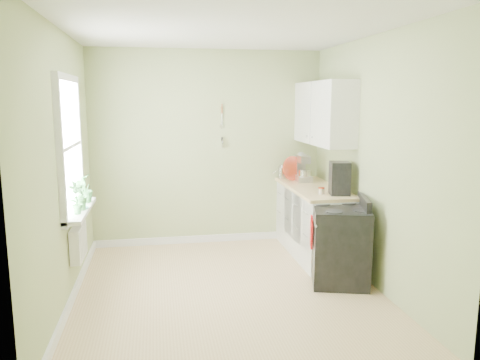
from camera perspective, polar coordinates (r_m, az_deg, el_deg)
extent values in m
cube|color=tan|center=(5.15, -1.51, -13.46)|extent=(3.20, 3.60, 0.02)
cube|color=white|center=(4.78, -1.66, 18.06)|extent=(3.20, 3.60, 0.02)
cube|color=#ACB87D|center=(6.56, -3.96, 3.87)|extent=(3.20, 0.02, 2.70)
cube|color=#ACB87D|center=(4.81, -20.90, 1.12)|extent=(0.02, 3.60, 2.70)
cube|color=#ACB87D|center=(5.26, 16.04, 2.07)|extent=(0.02, 3.60, 2.70)
cube|color=white|center=(6.23, 9.01, -5.11)|extent=(0.60, 1.60, 0.87)
cube|color=beige|center=(6.12, 9.03, -1.00)|extent=(0.64, 1.60, 0.04)
cube|color=white|center=(6.16, 10.16, 8.03)|extent=(0.35, 1.40, 0.80)
cube|color=white|center=(5.08, -20.20, 3.86)|extent=(0.02, 1.00, 1.30)
cube|color=white|center=(5.06, -20.44, 11.61)|extent=(0.06, 1.14, 0.07)
cube|color=white|center=(5.18, -19.54, -3.68)|extent=(0.06, 1.14, 0.07)
cube|color=white|center=(5.07, -19.98, 3.87)|extent=(0.04, 1.00, 0.04)
cube|color=white|center=(5.17, -18.90, -3.51)|extent=(0.18, 1.14, 0.04)
cube|color=white|center=(5.21, -19.11, -7.17)|extent=(0.12, 0.50, 0.35)
cylinder|color=beige|center=(6.52, -2.22, 8.52)|extent=(0.02, 0.02, 0.10)
cylinder|color=silver|center=(6.53, -2.21, 7.47)|extent=(0.01, 0.01, 0.16)
cylinder|color=silver|center=(6.55, -2.19, 4.49)|extent=(0.01, 0.14, 0.14)
cube|color=black|center=(5.37, 12.09, -7.89)|extent=(0.76, 0.83, 0.82)
cube|color=black|center=(5.26, 12.25, -3.48)|extent=(0.76, 0.83, 0.03)
cube|color=black|center=(5.35, 14.90, -2.59)|extent=(0.24, 0.68, 0.13)
cylinder|color=#B2B2B7|center=(5.18, 9.08, -4.79)|extent=(0.18, 0.55, 0.02)
cube|color=red|center=(5.31, 8.70, -6.27)|extent=(0.07, 0.20, 0.35)
cube|color=#B2B2B7|center=(6.51, 7.73, 0.20)|extent=(0.22, 0.31, 0.08)
cube|color=#B2B2B7|center=(6.61, 7.42, 1.56)|extent=(0.12, 0.09, 0.22)
cube|color=#B2B2B7|center=(6.49, 7.73, 2.55)|extent=(0.16, 0.30, 0.10)
sphere|color=#B2B2B7|center=(6.59, 7.45, 2.92)|extent=(0.12, 0.12, 0.12)
cylinder|color=silver|center=(6.44, 7.90, 0.63)|extent=(0.17, 0.17, 0.14)
cylinder|color=silver|center=(6.71, 5.11, 0.87)|extent=(0.11, 0.11, 0.16)
cone|color=silver|center=(6.70, 5.12, 1.71)|extent=(0.11, 0.11, 0.04)
cylinder|color=silver|center=(6.69, 4.42, 1.08)|extent=(0.11, 0.03, 0.08)
cube|color=black|center=(5.64, 12.05, 0.22)|extent=(0.27, 0.28, 0.39)
cylinder|color=black|center=(5.65, 11.69, -0.97)|extent=(0.12, 0.12, 0.13)
cylinder|color=red|center=(6.53, 6.42, 1.43)|extent=(0.34, 0.19, 0.34)
cylinder|color=beige|center=(5.64, 9.88, -1.36)|extent=(0.07, 0.07, 0.07)
cylinder|color=red|center=(5.64, 9.89, -0.96)|extent=(0.07, 0.07, 0.01)
imported|color=#3B7F3D|center=(4.88, -19.34, -2.04)|extent=(0.21, 0.21, 0.33)
imported|color=#3B7F3D|center=(5.07, -19.00, -1.77)|extent=(0.21, 0.22, 0.31)
imported|color=#3B7F3D|center=(5.42, -18.43, -0.96)|extent=(0.19, 0.19, 0.32)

